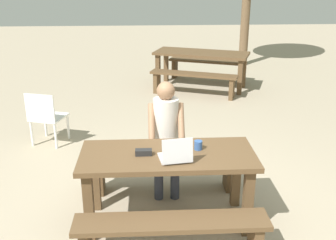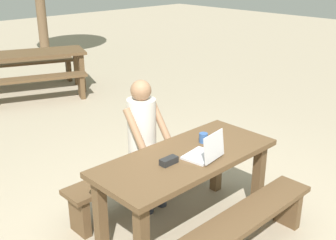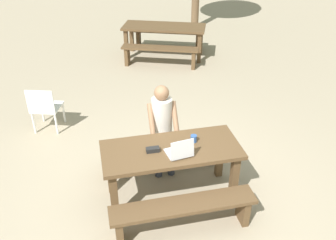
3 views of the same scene
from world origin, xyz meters
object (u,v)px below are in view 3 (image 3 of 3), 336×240
Objects in this scene: picnic_table_mid at (164,31)px; small_pouch at (153,150)px; coffee_mug at (194,139)px; plastic_chair at (45,107)px; person_seated at (162,125)px; picnic_table_front at (171,157)px; laptop at (180,151)px.

small_pouch is at bearing -82.86° from picnic_table_mid.
coffee_mug is 0.11× the size of plastic_chair.
picnic_table_front is at bearing -91.41° from person_seated.
plastic_chair is (-1.71, 2.19, -0.39)m from laptop.
small_pouch is 0.20× the size of plastic_chair.
small_pouch is 5.07m from picnic_table_mid.
plastic_chair is (-1.95, 1.95, -0.37)m from coffee_mug.
picnic_table_front is 0.28m from small_pouch.
small_pouch is 1.77× the size of coffee_mug.
laptop is 0.15× the size of picnic_table_mid.
picnic_table_mid is (1.21, 4.92, -0.13)m from small_pouch.
small_pouch reaches higher than picnic_table_mid.
coffee_mug is 0.58m from person_seated.
small_pouch is at bearing -169.78° from coffee_mug.
person_seated reaches higher than picnic_table_mid.
laptop is 0.34m from coffee_mug.
coffee_mug is at bearing -143.22° from laptop.
coffee_mug is at bearing -77.01° from picnic_table_mid.
picnic_table_mid is at bearing 76.23° from small_pouch.
picnic_table_mid is at bearing -108.73° from laptop.
laptop is at bearing -68.55° from picnic_table_front.
laptop is 0.33m from small_pouch.
coffee_mug reaches higher than small_pouch.
plastic_chair is (-1.66, 1.45, -0.32)m from person_seated.
person_seated is (-0.05, 0.74, -0.07)m from laptop.
small_pouch is 0.08× the size of picnic_table_mid.
picnic_table_mid is at bearing 77.46° from person_seated.
laptop is (0.06, -0.16, 0.19)m from picnic_table_front.
coffee_mug is at bearing 10.22° from small_pouch.
person_seated is at bearing 88.59° from picnic_table_front.
small_pouch is 0.54m from coffee_mug.
coffee_mug is 4.87m from picnic_table_mid.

